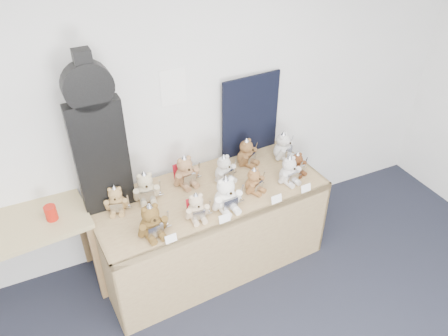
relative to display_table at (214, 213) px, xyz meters
name	(u,v)px	position (x,y,z in m)	size (l,w,h in m)	color
room_shell	(173,87)	(-0.11, 0.52, 0.92)	(6.00, 6.00, 6.00)	white
display_table	(214,213)	(0.00, 0.00, 0.00)	(1.94, 0.92, 0.79)	#8E6C48
side_table	(21,238)	(-1.45, 0.27, 0.07)	(1.03, 0.64, 0.82)	tan
guitar_case	(98,138)	(-0.77, 0.25, 0.78)	(0.38, 0.12, 1.25)	black
navy_board	(250,116)	(0.56, 0.47, 0.54)	(0.56, 0.02, 0.74)	black
red_cup	(51,213)	(-1.20, 0.23, 0.26)	(0.09, 0.09, 0.12)	red
teddy_front_far_left	(152,222)	(-0.57, -0.20, 0.29)	(0.25, 0.21, 0.30)	brown
teddy_front_left	(197,208)	(-0.22, -0.17, 0.27)	(0.21, 0.17, 0.25)	#C9AF8D
teddy_front_centre	(226,195)	(0.03, -0.17, 0.30)	(0.27, 0.22, 0.32)	white
teddy_front_right	(254,181)	(0.32, -0.06, 0.26)	(0.20, 0.19, 0.24)	brown
teddy_front_far_right	(289,171)	(0.64, -0.07, 0.28)	(0.23, 0.19, 0.27)	silver
teddy_front_end	(297,165)	(0.77, 0.00, 0.26)	(0.19, 0.16, 0.22)	brown
teddy_back_left	(146,188)	(-0.49, 0.19, 0.28)	(0.24, 0.20, 0.29)	#BFB08B
teddy_back_centre_left	(185,172)	(-0.14, 0.26, 0.29)	(0.25, 0.22, 0.30)	#9E744F
teddy_back_centre_right	(224,169)	(0.17, 0.17, 0.27)	(0.22, 0.21, 0.27)	beige
teddy_back_right	(247,153)	(0.45, 0.31, 0.28)	(0.23, 0.22, 0.28)	brown
teddy_back_end	(283,147)	(0.79, 0.26, 0.28)	(0.23, 0.23, 0.28)	silver
teddy_back_far_left	(116,200)	(-0.73, 0.16, 0.27)	(0.20, 0.19, 0.25)	#A27E4B
entry_card_a	(171,239)	(-0.48, -0.33, 0.20)	(0.09, 0.00, 0.06)	white
entry_card_b	(225,218)	(-0.05, -0.30, 0.20)	(0.09, 0.00, 0.07)	white
entry_card_c	(277,199)	(0.41, -0.27, 0.20)	(0.09, 0.00, 0.07)	white
entry_card_d	(306,188)	(0.70, -0.25, 0.20)	(0.09, 0.00, 0.07)	white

